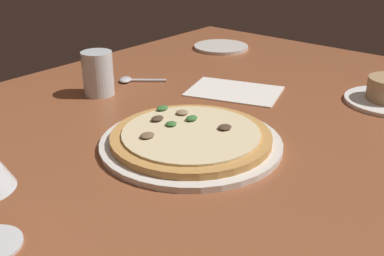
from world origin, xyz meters
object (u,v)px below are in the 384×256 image
water_glass (98,76)px  spoon (131,80)px  pizza_main (189,138)px  side_plate (221,47)px  paper_menu (234,91)px

water_glass → spoon: 10.83cm
pizza_main → water_glass: size_ratio=3.26×
pizza_main → side_plate: pizza_main is taller
water_glass → paper_menu: bearing=132.5°
side_plate → paper_menu: size_ratio=0.80×
water_glass → side_plate: water_glass is taller
side_plate → spoon: (37.31, 2.01, 0.01)cm
pizza_main → spoon: bearing=-118.2°
spoon → water_glass: bearing=4.7°
water_glass → spoon: bearing=-175.3°
pizza_main → paper_menu: 27.95cm
pizza_main → paper_menu: bearing=-160.7°
paper_menu → spoon: bearing=-85.2°
paper_menu → water_glass: bearing=-65.7°
side_plate → pizza_main: bearing=31.8°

